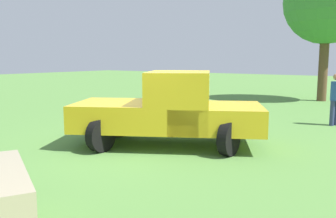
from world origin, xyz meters
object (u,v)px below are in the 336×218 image
(pickup_truck, at_px, (173,108))
(person_bystander, at_px, (336,96))
(tree_far_center, at_px, (327,2))
(traffic_cone, at_px, (77,118))

(pickup_truck, distance_m, person_bystander, 5.82)
(tree_far_center, relative_size, traffic_cone, 12.59)
(traffic_cone, bearing_deg, pickup_truck, -95.19)
(pickup_truck, xyz_separation_m, person_bystander, (5.14, -2.73, -0.01))
(person_bystander, xyz_separation_m, tree_far_center, (6.92, 1.88, 3.90))
(person_bystander, height_order, traffic_cone, person_bystander)
(person_bystander, bearing_deg, traffic_cone, 69.60)
(person_bystander, relative_size, traffic_cone, 3.01)
(tree_far_center, bearing_deg, traffic_cone, 158.03)
(pickup_truck, distance_m, tree_far_center, 12.70)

